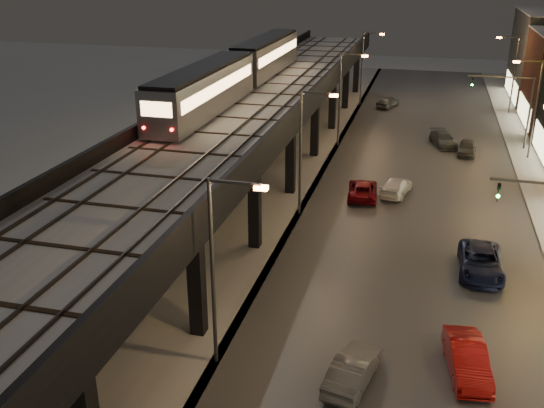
# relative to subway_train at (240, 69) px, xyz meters

# --- Properties ---
(road_surface) EXTENTS (17.00, 120.00, 0.06)m
(road_surface) POSITION_rel_subway_train_xyz_m (16.00, -6.93, -8.25)
(road_surface) COLOR #46474D
(road_surface) RESTS_ON ground
(under_viaduct_pavement) EXTENTS (11.00, 120.00, 0.06)m
(under_viaduct_pavement) POSITION_rel_subway_train_xyz_m (2.50, -6.93, -8.25)
(under_viaduct_pavement) COLOR #9FA1A8
(under_viaduct_pavement) RESTS_ON ground
(elevated_viaduct) EXTENTS (9.00, 100.00, 6.30)m
(elevated_viaduct) POSITION_rel_subway_train_xyz_m (2.50, -10.08, -2.66)
(elevated_viaduct) COLOR black
(elevated_viaduct) RESTS_ON ground
(viaduct_trackbed) EXTENTS (8.40, 100.00, 0.32)m
(viaduct_trackbed) POSITION_rel_subway_train_xyz_m (2.49, -9.96, -1.89)
(viaduct_trackbed) COLOR #B2B7C1
(viaduct_trackbed) RESTS_ON elevated_viaduct
(viaduct_parapet_streetside) EXTENTS (0.30, 100.00, 1.10)m
(viaduct_parapet_streetside) POSITION_rel_subway_train_xyz_m (6.85, -9.93, -1.43)
(viaduct_parapet_streetside) COLOR black
(viaduct_parapet_streetside) RESTS_ON elevated_viaduct
(viaduct_parapet_far) EXTENTS (0.30, 100.00, 1.10)m
(viaduct_parapet_far) POSITION_rel_subway_train_xyz_m (-1.85, -9.93, -1.43)
(viaduct_parapet_far) COLOR black
(viaduct_parapet_far) RESTS_ON elevated_viaduct
(streetlight_left_1) EXTENTS (2.57, 0.28, 9.00)m
(streetlight_left_1) POSITION_rel_subway_train_xyz_m (8.07, -28.93, -3.04)
(streetlight_left_1) COLOR #38383A
(streetlight_left_1) RESTS_ON ground
(streetlight_left_2) EXTENTS (2.57, 0.28, 9.00)m
(streetlight_left_2) POSITION_rel_subway_train_xyz_m (8.07, -10.93, -3.04)
(streetlight_left_2) COLOR #38383A
(streetlight_left_2) RESTS_ON ground
(streetlight_left_3) EXTENTS (2.57, 0.28, 9.00)m
(streetlight_left_3) POSITION_rel_subway_train_xyz_m (8.07, 7.07, -3.04)
(streetlight_left_3) COLOR #38383A
(streetlight_left_3) RESTS_ON ground
(streetlight_right_3) EXTENTS (2.56, 0.28, 9.00)m
(streetlight_right_3) POSITION_rel_subway_train_xyz_m (25.23, 7.07, -3.04)
(streetlight_right_3) COLOR #38383A
(streetlight_right_3) RESTS_ON ground
(streetlight_left_4) EXTENTS (2.57, 0.28, 9.00)m
(streetlight_left_4) POSITION_rel_subway_train_xyz_m (8.07, 25.07, -3.04)
(streetlight_left_4) COLOR #38383A
(streetlight_left_4) RESTS_ON ground
(streetlight_right_4) EXTENTS (2.56, 0.28, 9.00)m
(streetlight_right_4) POSITION_rel_subway_train_xyz_m (25.23, 25.07, -3.04)
(streetlight_right_4) COLOR #38383A
(streetlight_right_4) RESTS_ON ground
(traffic_light_rig_b) EXTENTS (6.10, 0.34, 7.00)m
(traffic_light_rig_b) POSITION_rel_subway_train_xyz_m (24.34, 10.07, -3.78)
(traffic_light_rig_b) COLOR #38383A
(traffic_light_rig_b) RESTS_ON ground
(subway_train) EXTENTS (2.80, 34.20, 3.34)m
(subway_train) POSITION_rel_subway_train_xyz_m (0.00, 0.00, 0.00)
(subway_train) COLOR gray
(subway_train) RESTS_ON viaduct_trackbed
(car_near_white) EXTENTS (2.29, 4.43, 1.39)m
(car_near_white) POSITION_rel_subway_train_xyz_m (14.07, -28.90, -7.58)
(car_near_white) COLOR #575960
(car_near_white) RESTS_ON ground
(car_mid_silver) EXTENTS (2.58, 4.85, 1.30)m
(car_mid_silver) POSITION_rel_subway_train_xyz_m (11.86, -6.66, -7.63)
(car_mid_silver) COLOR maroon
(car_mid_silver) RESTS_ON ground
(car_mid_dark) EXTENTS (2.62, 4.72, 1.29)m
(car_mid_dark) POSITION_rel_subway_train_xyz_m (14.31, -5.33, -7.63)
(car_mid_dark) COLOR white
(car_mid_dark) RESTS_ON ground
(car_far_white) EXTENTS (2.88, 4.38, 1.39)m
(car_far_white) POSITION_rel_subway_train_xyz_m (11.26, 24.69, -7.58)
(car_far_white) COLOR slate
(car_far_white) RESTS_ON ground
(car_onc_silver) EXTENTS (2.20, 4.63, 1.46)m
(car_onc_silver) POSITION_rel_subway_train_xyz_m (18.87, -26.91, -7.55)
(car_onc_silver) COLOR maroon
(car_onc_silver) RESTS_ON ground
(car_onc_dark) EXTENTS (2.45, 5.30, 1.47)m
(car_onc_dark) POSITION_rel_subway_train_xyz_m (19.99, -17.10, -7.54)
(car_onc_dark) COLOR #141A3B
(car_onc_dark) RESTS_ON ground
(car_onc_white) EXTENTS (3.13, 4.89, 1.32)m
(car_onc_white) POSITION_rel_subway_train_xyz_m (17.89, 9.34, -7.62)
(car_onc_white) COLOR #515861
(car_onc_white) RESTS_ON ground
(car_onc_red) EXTENTS (1.90, 4.03, 1.33)m
(car_onc_red) POSITION_rel_subway_train_xyz_m (20.07, 6.95, -7.61)
(car_onc_red) COLOR #49494A
(car_onc_red) RESTS_ON ground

